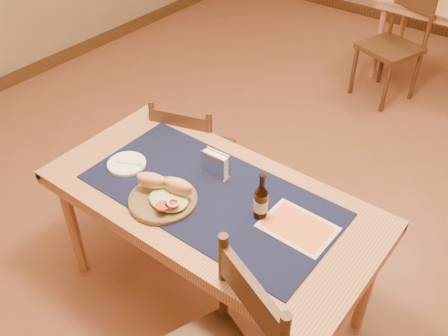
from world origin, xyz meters
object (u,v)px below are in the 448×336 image
Objects in this scene: main_table at (211,208)px; chair_main_far at (192,154)px; sandwich_plate at (164,196)px; napkin_holder at (215,165)px; beer_bottle at (261,201)px.

chair_main_far reaches higher than main_table.
napkin_holder reaches higher than sandwich_plate.
beer_bottle is at bearing -29.71° from chair_main_far.
sandwich_plate is 1.35× the size of beer_bottle.
sandwich_plate is (-0.14, -0.17, 0.12)m from main_table.
sandwich_plate is at bearing -57.90° from chair_main_far.
main_table is 5.03× the size of sandwich_plate.
main_table is at bearing -41.58° from chair_main_far.
beer_bottle reaches higher than chair_main_far.
main_table is 0.25m from sandwich_plate.
beer_bottle is at bearing 4.82° from main_table.
napkin_holder is at bearing -37.22° from chair_main_far.
beer_bottle is (0.26, 0.02, 0.18)m from main_table.
chair_main_far is (-0.54, 0.48, -0.22)m from main_table.
sandwich_plate reaches higher than chair_main_far.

